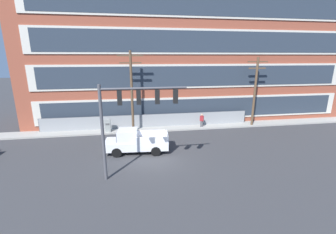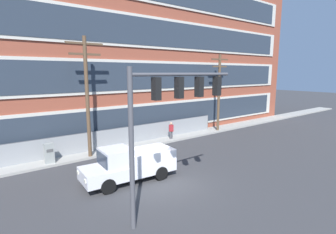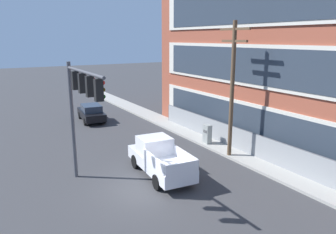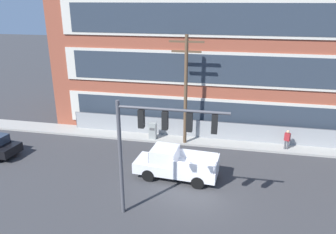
% 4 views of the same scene
% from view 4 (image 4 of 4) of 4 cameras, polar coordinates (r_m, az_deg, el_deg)
% --- Properties ---
extents(ground_plane, '(160.00, 160.00, 0.00)m').
position_cam_4_polar(ground_plane, '(20.21, 4.85, -12.90)').
color(ground_plane, '#38383A').
extents(sidewalk_building_side, '(80.00, 1.99, 0.16)m').
position_cam_4_polar(sidewalk_building_side, '(26.69, 6.80, -4.21)').
color(sidewalk_building_side, '#9E9B93').
rests_on(sidewalk_building_side, ground).
extents(brick_mill_building, '(39.93, 10.61, 19.08)m').
position_cam_4_polar(brick_mill_building, '(30.65, 20.33, 16.18)').
color(brick_mill_building, brown).
rests_on(brick_mill_building, ground).
extents(chain_link_fence, '(23.31, 0.06, 1.65)m').
position_cam_4_polar(chain_link_fence, '(26.84, 7.12, -2.31)').
color(chain_link_fence, gray).
rests_on(chain_link_fence, ground).
extents(traffic_signal_mast, '(5.47, 0.43, 6.34)m').
position_cam_4_polar(traffic_signal_mast, '(15.90, -2.32, -3.04)').
color(traffic_signal_mast, '#4C4C51').
rests_on(traffic_signal_mast, ground).
extents(pickup_truck_white, '(5.46, 2.30, 2.02)m').
position_cam_4_polar(pickup_truck_white, '(21.15, 1.08, -8.22)').
color(pickup_truck_white, silver).
rests_on(pickup_truck_white, ground).
extents(utility_pole_near_corner, '(2.56, 0.26, 8.54)m').
position_cam_4_polar(utility_pole_near_corner, '(24.62, 3.11, 5.35)').
color(utility_pole_near_corner, brown).
rests_on(utility_pole_near_corner, ground).
extents(electrical_cabinet, '(0.57, 0.43, 1.51)m').
position_cam_4_polar(electrical_cabinet, '(26.61, -2.69, -2.57)').
color(electrical_cabinet, '#939993').
rests_on(electrical_cabinet, ground).
extents(pedestrian_near_cabinet, '(0.47, 0.40, 1.69)m').
position_cam_4_polar(pedestrian_near_cabinet, '(26.25, 20.03, -3.63)').
color(pedestrian_near_cabinet, '#4C4C51').
rests_on(pedestrian_near_cabinet, ground).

